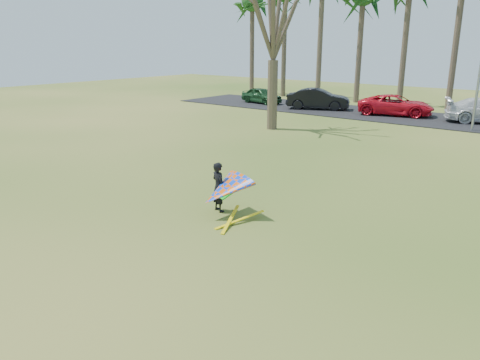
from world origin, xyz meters
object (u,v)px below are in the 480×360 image
Objects in this scene: bare_tree_left at (274,13)px; kite_flyer at (224,190)px; car_2 at (396,105)px; car_0 at (262,95)px; car_1 at (318,99)px.

bare_tree_left reaches higher than kite_flyer.
bare_tree_left is at bearing 119.87° from kite_flyer.
car_0 is at bearing 78.61° from car_2.
bare_tree_left is 16.71m from kite_flyer.
bare_tree_left reaches higher than car_2.
kite_flyer is (15.75, -23.16, 0.11)m from car_0.
car_2 is at bearing 99.16° from kite_flyer.
car_2 is (6.09, 0.76, -0.08)m from car_1.
car_0 is 5.85m from car_1.
bare_tree_left is 13.98m from car_0.
car_0 is 28.01m from kite_flyer.
kite_flyer is at bearing -136.82° from car_0.
car_2 is at bearing 68.83° from bare_tree_left.
kite_flyer reaches higher than car_1.
bare_tree_left is at bearing 145.05° from car_2.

